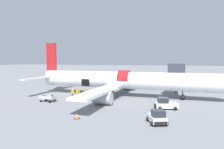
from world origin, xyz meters
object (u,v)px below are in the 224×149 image
at_px(baggage_cart_queued, 48,98).
at_px(ground_crew_loader_b, 77,93).
at_px(baggage_tug_lead, 165,104).
at_px(ground_crew_helper, 85,92).
at_px(ground_crew_loader_a, 73,93).
at_px(ground_crew_driver, 78,92).
at_px(baggage_tug_mid, 157,118).
at_px(ground_crew_supervisor, 107,96).
at_px(baggage_cart_loading, 86,97).
at_px(airplane, 122,81).

height_order(baggage_cart_queued, ground_crew_loader_b, ground_crew_loader_b).
height_order(baggage_tug_lead, ground_crew_helper, ground_crew_helper).
relative_size(ground_crew_loader_a, ground_crew_driver, 1.08).
relative_size(baggage_tug_mid, baggage_cart_queued, 0.85).
bearing_deg(ground_crew_supervisor, baggage_tug_lead, -12.48).
height_order(baggage_tug_lead, ground_crew_loader_a, ground_crew_loader_a).
xyz_separation_m(baggage_cart_loading, ground_crew_driver, (-3.09, 2.70, 0.31)).
xyz_separation_m(baggage_tug_lead, baggage_cart_queued, (-19.69, -1.32, -0.18)).
relative_size(baggage_tug_lead, ground_crew_driver, 2.27).
height_order(airplane, ground_crew_loader_a, airplane).
xyz_separation_m(ground_crew_loader_a, ground_crew_driver, (0.38, 1.60, -0.07)).
xyz_separation_m(airplane, ground_crew_supervisor, (-0.97, -5.73, -2.22)).
distance_m(baggage_tug_mid, ground_crew_driver, 20.67).
distance_m(baggage_cart_loading, baggage_cart_queued, 6.61).
relative_size(ground_crew_loader_a, ground_crew_loader_b, 1.00).
height_order(baggage_cart_queued, ground_crew_helper, ground_crew_helper).
bearing_deg(baggage_tug_lead, ground_crew_loader_b, 167.52).
xyz_separation_m(airplane, ground_crew_loader_b, (-7.65, -4.25, -2.23)).
height_order(baggage_cart_queued, ground_crew_driver, ground_crew_driver).
relative_size(airplane, baggage_cart_queued, 10.75).
relative_size(baggage_tug_lead, baggage_cart_queued, 1.00).
bearing_deg(ground_crew_supervisor, ground_crew_loader_a, 173.16).
bearing_deg(airplane, baggage_tug_lead, -41.25).
height_order(ground_crew_loader_a, ground_crew_loader_b, ground_crew_loader_a).
height_order(baggage_tug_mid, ground_crew_helper, ground_crew_helper).
xyz_separation_m(baggage_cart_loading, ground_crew_helper, (-1.51, 2.67, 0.41)).
height_order(airplane, ground_crew_driver, airplane).
bearing_deg(ground_crew_loader_b, ground_crew_loader_a, -140.88).
bearing_deg(ground_crew_driver, airplane, 22.07).
height_order(ground_crew_loader_b, ground_crew_supervisor, ground_crew_supervisor).
xyz_separation_m(baggage_tug_lead, baggage_tug_mid, (-0.34, -7.42, -0.04)).
distance_m(baggage_tug_mid, ground_crew_loader_a, 20.09).
distance_m(baggage_cart_queued, ground_crew_supervisor, 10.28).
bearing_deg(baggage_tug_lead, baggage_cart_queued, -176.17).
bearing_deg(ground_crew_loader_b, baggage_cart_loading, -31.63).
relative_size(baggage_tug_lead, baggage_tug_mid, 1.18).
bearing_deg(baggage_tug_lead, ground_crew_driver, 164.57).
bearing_deg(ground_crew_supervisor, ground_crew_helper, 155.70).
xyz_separation_m(ground_crew_loader_a, ground_crew_supervisor, (7.41, -0.89, 0.00)).
xyz_separation_m(baggage_cart_queued, ground_crew_loader_b, (2.96, 5.02, 0.34)).
distance_m(airplane, baggage_tug_lead, 12.30).
relative_size(ground_crew_loader_b, ground_crew_driver, 1.08).
height_order(ground_crew_loader_b, ground_crew_driver, ground_crew_loader_b).
bearing_deg(ground_crew_loader_a, baggage_cart_queued, -116.79).
xyz_separation_m(airplane, baggage_cart_loading, (-4.91, -5.94, -2.60)).
bearing_deg(airplane, baggage_cart_loading, -129.56).
relative_size(baggage_cart_queued, ground_crew_helper, 2.01).
height_order(baggage_cart_loading, ground_crew_loader_b, ground_crew_loader_b).
height_order(ground_crew_loader_a, ground_crew_supervisor, ground_crew_supervisor).
distance_m(airplane, ground_crew_supervisor, 6.22).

